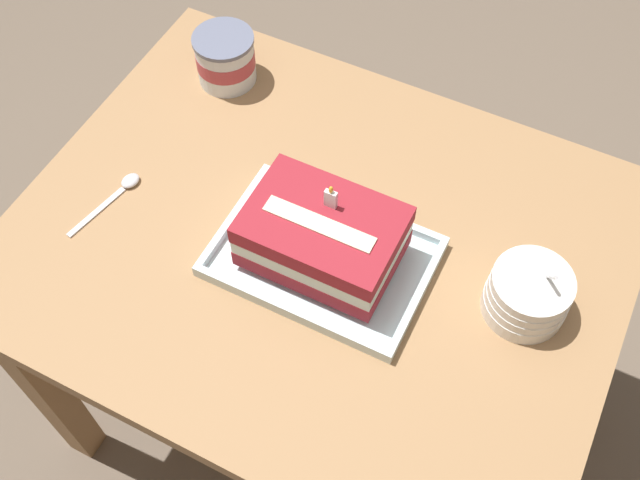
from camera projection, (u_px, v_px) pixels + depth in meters
ground_plane at (318, 400)px, 1.86m from camera, size 8.00×8.00×0.00m
dining_table at (318, 273)px, 1.35m from camera, size 1.01×0.80×0.72m
foil_tray at (323, 258)px, 1.23m from camera, size 0.35×0.24×0.02m
birthday_cake at (323, 236)px, 1.18m from camera, size 0.24×0.17×0.14m
bowl_stack at (528, 294)px, 1.15m from camera, size 0.13×0.13×0.13m
ice_cream_tub at (225, 58)px, 1.42m from camera, size 0.12×0.12×0.10m
serving_spoon_near_tray at (123, 188)px, 1.31m from camera, size 0.05×0.16×0.01m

